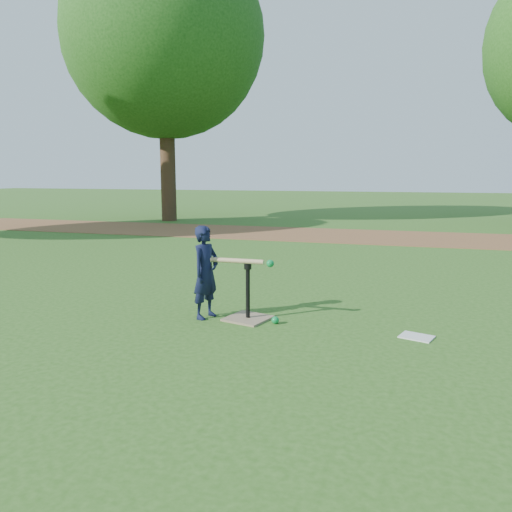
# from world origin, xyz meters

# --- Properties ---
(ground) EXTENTS (80.00, 80.00, 0.00)m
(ground) POSITION_xyz_m (0.00, 0.00, 0.00)
(ground) COLOR #285116
(ground) RESTS_ON ground
(dirt_strip) EXTENTS (24.00, 3.00, 0.01)m
(dirt_strip) POSITION_xyz_m (0.00, 7.50, 0.01)
(dirt_strip) COLOR brown
(dirt_strip) RESTS_ON ground
(child) EXTENTS (0.33, 0.42, 1.01)m
(child) POSITION_xyz_m (-0.35, -0.29, 0.51)
(child) COLOR black
(child) RESTS_ON ground
(wiffle_ball_ground) EXTENTS (0.08, 0.08, 0.08)m
(wiffle_ball_ground) POSITION_xyz_m (0.44, -0.30, 0.04)
(wiffle_ball_ground) COLOR #0B7F36
(wiffle_ball_ground) RESTS_ON ground
(clipboard) EXTENTS (0.36, 0.31, 0.01)m
(clipboard) POSITION_xyz_m (1.86, -0.33, 0.01)
(clipboard) COLOR silver
(clipboard) RESTS_ON ground
(batting_tee) EXTENTS (0.53, 0.53, 0.61)m
(batting_tee) POSITION_xyz_m (0.11, -0.23, 0.11)
(batting_tee) COLOR #877255
(batting_tee) RESTS_ON ground
(swing_action) EXTENTS (0.74, 0.13, 0.09)m
(swing_action) POSITION_xyz_m (0.04, -0.25, 0.64)
(swing_action) COLOR tan
(swing_action) RESTS_ON ground
(tree_left) EXTENTS (6.40, 6.40, 9.08)m
(tree_left) POSITION_xyz_m (-6.00, 10.00, 5.87)
(tree_left) COLOR #382316
(tree_left) RESTS_ON ground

